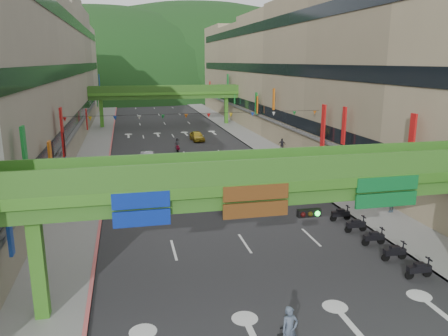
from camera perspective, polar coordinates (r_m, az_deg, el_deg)
name	(u,v)px	position (r m, az deg, el deg)	size (l,w,h in m)	color
road_slab	(176,140)	(64.13, -6.31, 3.62)	(18.00, 140.00, 0.02)	#28282B
sidewalk_left	(98,143)	(63.87, -16.17, 3.18)	(4.00, 140.00, 0.15)	gray
sidewalk_right	(248,137)	(66.21, 3.21, 4.06)	(4.00, 140.00, 0.15)	gray
curb_left	(112,142)	(63.78, -14.47, 3.28)	(0.20, 140.00, 0.18)	#CC5959
curb_right	(236,137)	(65.72, 1.61, 4.02)	(0.20, 140.00, 0.18)	gray
building_row_left	(30,75)	(63.92, -23.98, 11.04)	(12.80, 95.00, 19.00)	#9E937F
building_row_right	(300,73)	(67.90, 9.92, 12.09)	(12.80, 95.00, 19.00)	gray
overpass_near	(303,194)	(20.67, 10.29, -3.41)	(28.00, 12.27, 7.10)	#4C9E2D
overpass_far	(165,95)	(78.28, -7.69, 9.39)	(28.00, 2.20, 7.10)	#4C9E2D
hill_left	(103,92)	(173.31, -15.56, 9.58)	(168.00, 140.00, 112.00)	#1C4419
hill_right	(199,87)	(195.71, -3.34, 10.47)	(208.00, 176.00, 128.00)	#1C4419
bunting_string	(197,116)	(43.63, -3.49, 6.82)	(26.00, 0.36, 0.47)	black
scooter_rider_near	(289,335)	(18.02, 8.54, -20.75)	(0.74, 1.60, 2.23)	black
scooter_rider_mid	(225,200)	(32.92, 0.09, -4.26)	(0.88, 1.60, 2.02)	black
scooter_rider_left	(124,199)	(34.46, -12.93, -3.93)	(0.99, 1.58, 1.93)	gray
scooter_rider_far	(177,145)	(55.56, -6.12, 3.01)	(0.75, 1.60, 1.85)	maroon
parked_scooter_row	(374,237)	(29.15, 18.97, -8.57)	(1.60, 9.35, 1.08)	black
car_silver	(147,158)	(49.83, -9.99, 1.33)	(1.42, 4.07, 1.34)	#A2A2AA
car_yellow	(197,136)	(63.32, -3.55, 4.17)	(1.63, 4.05, 1.38)	gold
pedestrian_red	(375,197)	(36.45, 19.16, -3.56)	(0.82, 0.64, 1.70)	#BE2F06
pedestrian_dark	(282,146)	(55.92, 7.56, 2.90)	(0.93, 0.39, 1.58)	black
pedestrian_blue	(391,203)	(35.20, 20.99, -4.26)	(0.82, 0.53, 1.77)	#2F414D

